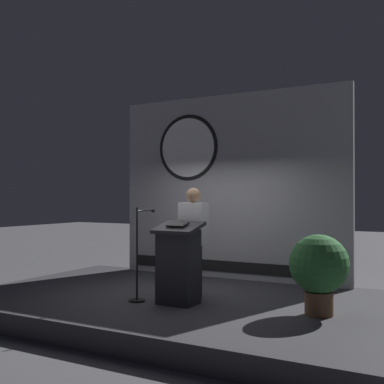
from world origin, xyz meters
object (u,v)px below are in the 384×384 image
speaker_person (193,241)px  potted_plant (319,267)px  microphone_stand (139,268)px  podium (178,264)px

speaker_person → potted_plant: speaker_person is taller
microphone_stand → potted_plant: 2.53m
microphone_stand → potted_plant: microphone_stand is taller
microphone_stand → potted_plant: bearing=8.9°
microphone_stand → speaker_person: bearing=44.4°
podium → speaker_person: (-0.02, 0.48, 0.27)m
speaker_person → potted_plant: 1.93m
podium → potted_plant: podium is taller
potted_plant → speaker_person: bearing=174.6°
speaker_person → potted_plant: size_ratio=1.59×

